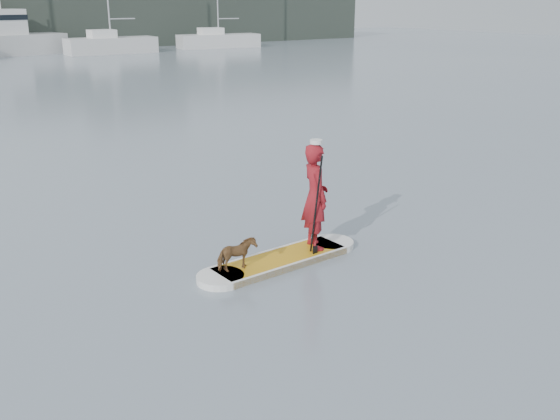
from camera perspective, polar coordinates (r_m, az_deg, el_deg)
ground at (r=12.85m, az=5.05°, el=-1.61°), size 140.00×140.00×0.00m
paddleboard at (r=11.09m, az=0.00°, el=-4.61°), size 3.30×0.90×0.12m
paddler at (r=11.20m, az=3.24°, el=1.23°), size 0.66×0.81×1.94m
white_cap at (r=10.94m, az=3.33°, el=6.25°), size 0.22×0.22×0.07m
dog at (r=10.47m, az=-3.98°, el=-4.09°), size 0.67×0.33×0.56m
paddle at (r=11.00m, az=3.29°, el=-0.71°), size 0.10×0.30×2.00m
sailboat_e at (r=57.39m, az=-15.23°, el=14.44°), size 7.68×2.67×11.04m
sailboat_f at (r=62.51m, az=-5.69°, el=15.28°), size 8.14×3.55×11.79m
shore_building_east at (r=68.24m, az=-13.63°, el=17.85°), size 10.00×4.00×8.00m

